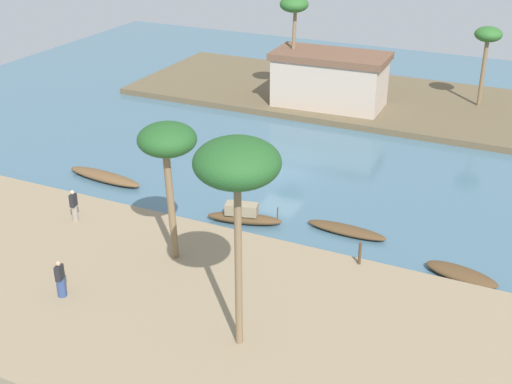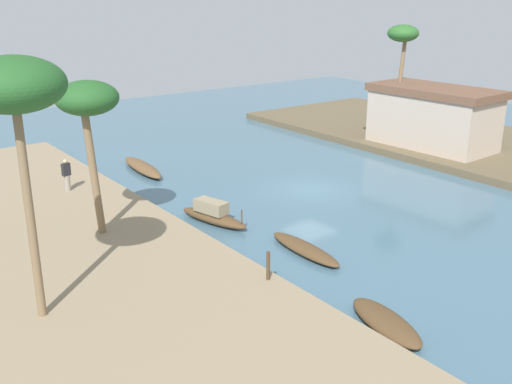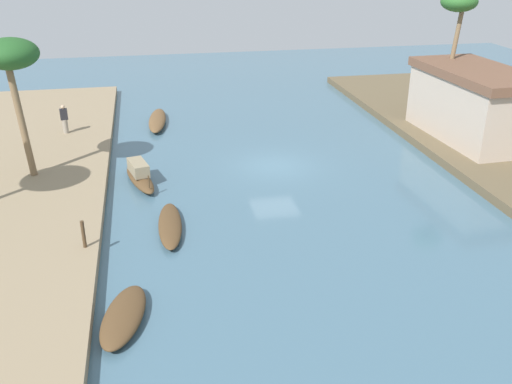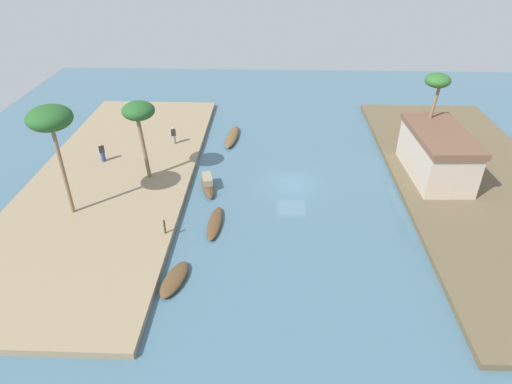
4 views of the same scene
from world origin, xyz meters
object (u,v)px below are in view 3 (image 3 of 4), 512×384
at_px(sampan_midstream, 140,176).
at_px(palm_tree_left_near, 10,58).
at_px(sampan_with_red_awning, 157,120).
at_px(person_on_near_bank, 65,120).
at_px(sampan_with_tall_canopy, 170,225).
at_px(sampan_near_left_bank, 124,316).
at_px(palm_tree_right_tall, 458,8).
at_px(mooring_post, 83,234).
at_px(riverside_building, 474,103).

distance_m(sampan_midstream, palm_tree_left_near, 8.01).
relative_size(sampan_with_red_awning, person_on_near_bank, 3.10).
distance_m(sampan_midstream, sampan_with_tall_canopy, 5.47).
distance_m(sampan_near_left_bank, sampan_with_tall_canopy, 6.42).
bearing_deg(palm_tree_right_tall, sampan_with_tall_canopy, -59.65).
relative_size(person_on_near_bank, mooring_post, 1.57).
bearing_deg(riverside_building, palm_tree_right_tall, 179.96).
distance_m(mooring_post, palm_tree_left_near, 10.17).
distance_m(sampan_near_left_bank, riverside_building, 24.35).
xyz_separation_m(sampan_with_tall_canopy, person_on_near_bank, (-13.01, -5.50, 1.08)).
distance_m(palm_tree_right_tall, riverside_building, 5.86).
height_order(sampan_with_tall_canopy, mooring_post, mooring_post).
relative_size(sampan_midstream, palm_tree_right_tall, 0.52).
distance_m(sampan_midstream, palm_tree_right_tall, 21.17).
height_order(sampan_with_red_awning, palm_tree_left_near, palm_tree_left_near).
xyz_separation_m(person_on_near_bank, palm_tree_left_near, (6.64, -1.04, 5.00)).
height_order(sampan_with_tall_canopy, riverside_building, riverside_building).
height_order(sampan_with_red_awning, sampan_midstream, sampan_midstream).
xyz_separation_m(sampan_midstream, palm_tree_right_tall, (-5.23, 19.24, 7.13)).
relative_size(mooring_post, riverside_building, 0.13).
xyz_separation_m(sampan_midstream, person_on_near_bank, (-7.68, -4.30, 0.87)).
bearing_deg(sampan_with_red_awning, sampan_midstream, -2.06).
bearing_deg(sampan_with_red_awning, palm_tree_right_tall, 80.28).
relative_size(sampan_with_tall_canopy, riverside_building, 0.49).
xyz_separation_m(mooring_post, palm_tree_right_tall, (-12.27, 21.35, 6.53)).
xyz_separation_m(sampan_with_red_awning, person_on_near_bank, (2.31, -5.55, 1.03)).
xyz_separation_m(mooring_post, riverside_building, (-9.26, 21.49, 1.51)).
height_order(person_on_near_bank, palm_tree_left_near, palm_tree_left_near).
xyz_separation_m(sampan_with_red_awning, sampan_midstream, (9.99, -1.25, 0.16)).
xyz_separation_m(sampan_midstream, sampan_with_tall_canopy, (5.33, 1.20, -0.21)).
bearing_deg(person_on_near_bank, sampan_with_red_awning, 13.13).
bearing_deg(sampan_with_red_awning, palm_tree_left_near, -31.33).
bearing_deg(palm_tree_left_near, person_on_near_bank, 171.06).
bearing_deg(riverside_building, mooring_post, -69.26).
distance_m(sampan_with_tall_canopy, person_on_near_bank, 14.17).
relative_size(person_on_near_bank, palm_tree_left_near, 0.26).
height_order(sampan_near_left_bank, sampan_with_tall_canopy, sampan_near_left_bank).
bearing_deg(sampan_with_red_awning, sampan_with_tall_canopy, 4.89).
distance_m(sampan_with_red_awning, palm_tree_left_near, 12.64).
distance_m(mooring_post, palm_tree_right_tall, 25.48).
height_order(sampan_with_tall_canopy, person_on_near_bank, person_on_near_bank).
height_order(sampan_with_red_awning, mooring_post, mooring_post).
bearing_deg(riverside_building, sampan_with_red_awning, -115.77).
distance_m(sampan_with_red_awning, sampan_with_tall_canopy, 15.32).
height_order(person_on_near_bank, palm_tree_right_tall, palm_tree_right_tall).
bearing_deg(palm_tree_right_tall, mooring_post, -60.13).
bearing_deg(riverside_building, person_on_near_bank, -105.56).
relative_size(sampan_midstream, sampan_with_tall_canopy, 0.96).
bearing_deg(palm_tree_left_near, riverside_building, 92.73).
bearing_deg(sampan_near_left_bank, sampan_midstream, -170.26).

